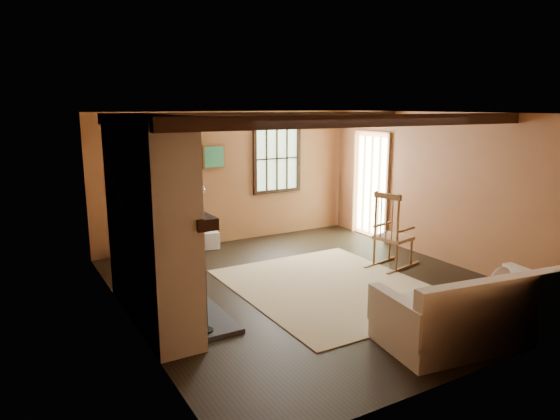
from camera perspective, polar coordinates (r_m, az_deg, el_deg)
ground at (r=7.16m, az=3.55°, el=-8.57°), size 5.50×5.50×0.00m
room_envelope at (r=7.10m, az=4.06°, el=4.85°), size 5.02×5.52×2.44m
fireplace at (r=5.95m, az=-14.51°, el=-2.08°), size 1.02×2.30×2.40m
rug at (r=7.11m, az=5.81°, el=-8.73°), size 2.50×3.00×0.01m
rocking_chair at (r=8.00m, az=12.66°, el=-2.85°), size 0.95×0.64×1.21m
sofa at (r=5.85m, az=21.33°, el=-11.12°), size 2.13×1.17×0.82m
firewood_pile at (r=8.70m, az=-16.41°, el=-4.49°), size 0.67×0.12×0.24m
laundry_basket at (r=9.02m, az=-8.71°, el=-3.37°), size 0.55×0.45×0.30m
basket_pillow at (r=8.96m, az=-8.76°, el=-1.81°), size 0.45×0.38×0.20m
armchair at (r=8.11m, az=-13.28°, el=-3.61°), size 1.16×1.16×0.76m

